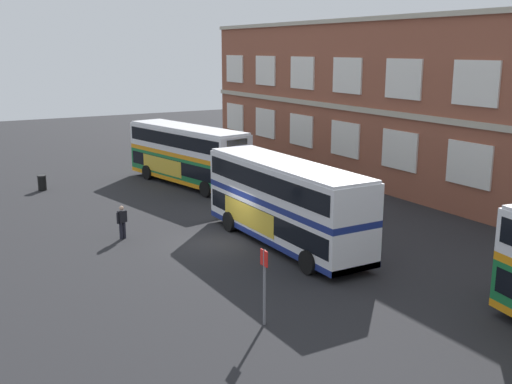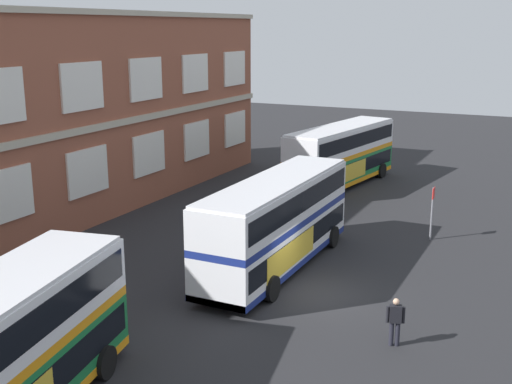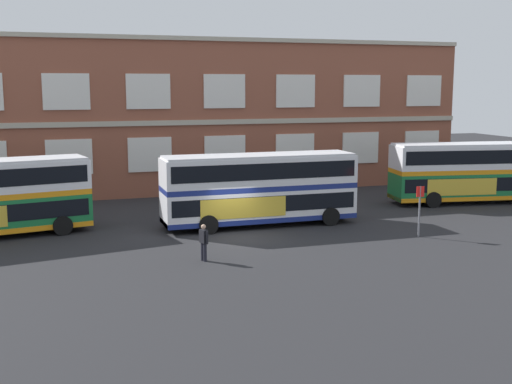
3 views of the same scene
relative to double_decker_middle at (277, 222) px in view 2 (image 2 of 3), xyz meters
The scene contains 5 objects.
ground_plane 2.98m from the double_decker_middle, 162.61° to the right, with size 120.00×120.00×0.00m, color #232326.
double_decker_middle is the anchor object (origin of this frame).
double_decker_far 16.20m from the double_decker_middle, ahead, with size 11.26×4.22×4.07m.
waiting_passenger 8.21m from the double_decker_middle, 126.46° to the right, with size 0.36×0.63×1.70m.
bus_stand_flag 8.88m from the double_decker_middle, 37.00° to the right, with size 0.44×0.10×2.70m.
Camera 2 is at (-22.75, -8.46, 10.41)m, focal length 45.48 mm.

